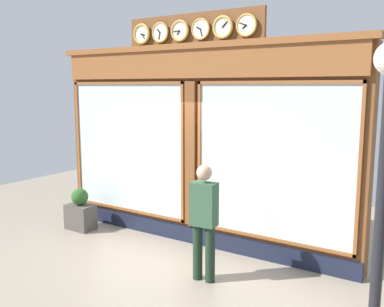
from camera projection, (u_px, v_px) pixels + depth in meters
The scene contains 5 objects.
shop_facade at pixel (196, 144), 7.55m from camera, with size 5.94×0.42×3.97m.
pedestrian at pixel (204, 218), 6.07m from camera, with size 0.38×0.25×1.69m.
street_lamp at pixel (384, 165), 3.62m from camera, with size 0.28×0.28×3.13m.
planter_box at pixel (81, 217), 8.40m from camera, with size 0.56×0.36×0.49m, color #4C4742.
planter_shrub at pixel (80, 197), 8.33m from camera, with size 0.33×0.33×0.33m, color #285623.
Camera 1 is at (-4.02, 6.19, 2.76)m, focal length 40.26 mm.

